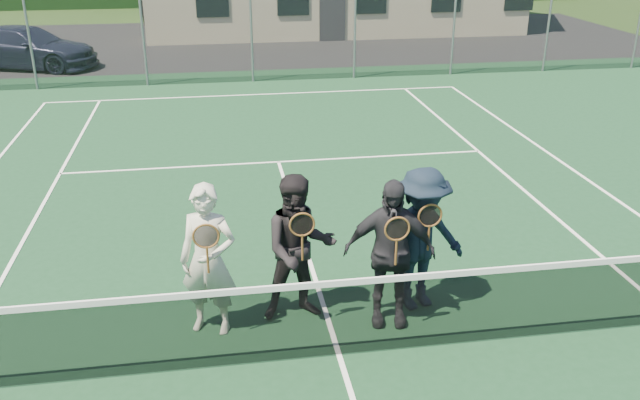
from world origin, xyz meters
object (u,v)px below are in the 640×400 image
object	(u,v)px
player_d	(421,239)
car_c	(27,48)
player_a	(208,260)
player_b	(299,248)
tennis_net	(339,315)
player_c	(389,253)

from	to	relation	value
player_d	car_c	bearing A→B (deg)	117.08
player_a	player_b	size ratio (longest dim) A/B	1.00
tennis_net	player_b	world-z (taller)	player_b
tennis_net	player_d	xyz separation A→B (m)	(1.15, 0.89, 0.38)
tennis_net	player_d	distance (m)	1.50
player_a	player_d	xyz separation A→B (m)	(2.51, 0.14, -0.00)
tennis_net	player_b	bearing A→B (deg)	109.61
tennis_net	player_b	xyz separation A→B (m)	(-0.31, 0.88, 0.38)
tennis_net	player_b	size ratio (longest dim) A/B	6.49
car_c	player_b	world-z (taller)	player_b
car_c	player_a	bearing A→B (deg)	-141.12
tennis_net	player_c	distance (m)	0.99
player_c	car_c	bearing A→B (deg)	115.33
player_b	player_c	size ratio (longest dim) A/B	1.00
player_a	player_c	xyz separation A→B (m)	(2.05, -0.15, -0.00)
car_c	player_d	distance (m)	17.67
player_b	player_c	distance (m)	1.04
player_a	player_d	size ratio (longest dim) A/B	1.00
car_c	player_d	bearing A→B (deg)	-133.26
player_c	player_d	bearing A→B (deg)	31.42
player_b	player_d	world-z (taller)	same
player_d	tennis_net	bearing A→B (deg)	-142.49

